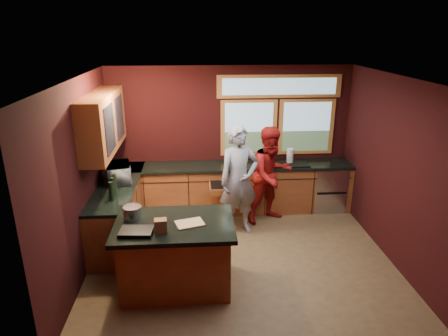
{
  "coord_description": "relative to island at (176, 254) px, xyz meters",
  "views": [
    {
      "loc": [
        -0.63,
        -5.28,
        3.33
      ],
      "look_at": [
        -0.23,
        0.4,
        1.32
      ],
      "focal_mm": 32.0,
      "sensor_mm": 36.0,
      "label": 1
    }
  ],
  "objects": [
    {
      "name": "stock_pot",
      "position": [
        -0.55,
        0.15,
        0.56
      ],
      "size": [
        0.24,
        0.24,
        0.18
      ],
      "primitive_type": "cylinder",
      "color": "#B5B5BA",
      "rests_on": "island"
    },
    {
      "name": "left_counter",
      "position": [
        -1.0,
        1.47,
        -0.01
      ],
      "size": [
        0.64,
        2.3,
        0.93
      ],
      "color": "brown",
      "rests_on": "floor"
    },
    {
      "name": "paper_bag",
      "position": [
        -0.15,
        -0.25,
        0.56
      ],
      "size": [
        0.16,
        0.13,
        0.18
      ],
      "primitive_type": "cube",
      "rotation": [
        0.0,
        0.0,
        0.1
      ],
      "color": "brown",
      "rests_on": "island"
    },
    {
      "name": "back_counter",
      "position": [
        1.15,
        2.31,
        -0.01
      ],
      "size": [
        4.5,
        0.64,
        0.93
      ],
      "color": "brown",
      "rests_on": "floor"
    },
    {
      "name": "room_shell",
      "position": [
        0.35,
        0.94,
        1.32
      ],
      "size": [
        4.52,
        4.02,
        2.71
      ],
      "color": "black",
      "rests_on": "ground"
    },
    {
      "name": "microwave",
      "position": [
        -0.97,
        1.58,
        0.6
      ],
      "size": [
        0.49,
        0.62,
        0.3
      ],
      "primitive_type": "imported",
      "rotation": [
        0.0,
        0.0,
        1.81
      ],
      "color": "#999999",
      "rests_on": "left_counter"
    },
    {
      "name": "floor",
      "position": [
        0.95,
        0.62,
        -0.48
      ],
      "size": [
        4.5,
        4.5,
        0.0
      ],
      "primitive_type": "plane",
      "color": "brown",
      "rests_on": "ground"
    },
    {
      "name": "black_tray",
      "position": [
        -0.45,
        -0.25,
        0.49
      ],
      "size": [
        0.42,
        0.31,
        0.05
      ],
      "primitive_type": "cube",
      "rotation": [
        0.0,
        0.0,
        -0.07
      ],
      "color": "black",
      "rests_on": "island"
    },
    {
      "name": "island",
      "position": [
        0.0,
        0.0,
        0.0
      ],
      "size": [
        1.55,
        1.05,
        0.95
      ],
      "color": "brown",
      "rests_on": "floor"
    },
    {
      "name": "potted_plant",
      "position": [
        1.61,
        2.37,
        0.63
      ],
      "size": [
        0.31,
        0.27,
        0.35
      ],
      "primitive_type": "imported",
      "color": "#999999",
      "rests_on": "back_counter"
    },
    {
      "name": "person_grey",
      "position": [
        1.0,
        1.47,
        0.46
      ],
      "size": [
        0.78,
        0.62,
        1.87
      ],
      "primitive_type": "imported",
      "rotation": [
        0.0,
        0.0,
        0.29
      ],
      "color": "slate",
      "rests_on": "floor"
    },
    {
      "name": "cutting_board",
      "position": [
        0.2,
        -0.05,
        0.48
      ],
      "size": [
        0.41,
        0.34,
        0.02
      ],
      "primitive_type": "cube",
      "rotation": [
        0.0,
        0.0,
        0.29
      ],
      "color": "#A77B56",
      "rests_on": "island"
    },
    {
      "name": "person_red",
      "position": [
        1.62,
        1.87,
        0.39
      ],
      "size": [
        1.05,
        0.96,
        1.74
      ],
      "primitive_type": "imported",
      "rotation": [
        0.0,
        0.0,
        0.44
      ],
      "color": "maroon",
      "rests_on": "floor"
    },
    {
      "name": "paper_towel",
      "position": [
        2.05,
        2.32,
        0.59
      ],
      "size": [
        0.12,
        0.12,
        0.28
      ],
      "primitive_type": "cylinder",
      "color": "silver",
      "rests_on": "back_counter"
    }
  ]
}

